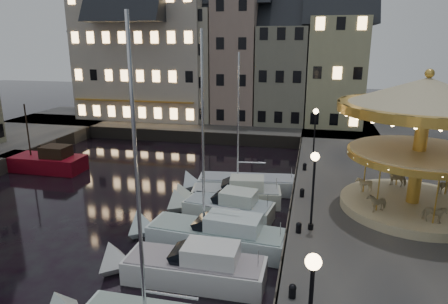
% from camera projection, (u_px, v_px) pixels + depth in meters
% --- Properties ---
extents(ground, '(160.00, 160.00, 0.00)m').
position_uv_depth(ground, '(174.00, 246.00, 21.71)').
color(ground, black).
rests_on(ground, ground).
extents(quay_east, '(16.00, 56.00, 1.30)m').
position_uv_depth(quay_east, '(425.00, 214.00, 24.21)').
color(quay_east, '#474442').
rests_on(quay_east, ground).
extents(quay_north, '(44.00, 12.00, 1.30)m').
position_uv_depth(quay_north, '(189.00, 125.00, 49.54)').
color(quay_north, '#474442').
rests_on(quay_north, ground).
extents(quaywall_e, '(0.15, 44.00, 1.30)m').
position_uv_depth(quaywall_e, '(292.00, 202.00, 25.90)').
color(quaywall_e, '#47423A').
rests_on(quaywall_e, ground).
extents(quaywall_n, '(48.00, 0.15, 1.30)m').
position_uv_depth(quaywall_n, '(190.00, 137.00, 43.48)').
color(quaywall_n, '#47423A').
rests_on(quaywall_n, ground).
extents(streetlamp_a, '(0.44, 0.44, 4.17)m').
position_uv_depth(streetlamp_a, '(311.00, 303.00, 10.65)').
color(streetlamp_a, black).
rests_on(streetlamp_a, quay_east).
extents(streetlamp_b, '(0.44, 0.44, 4.17)m').
position_uv_depth(streetlamp_b, '(314.00, 180.00, 20.05)').
color(streetlamp_b, black).
rests_on(streetlamp_b, quay_east).
extents(streetlamp_c, '(0.44, 0.44, 4.17)m').
position_uv_depth(streetlamp_c, '(315.00, 126.00, 32.73)').
color(streetlamp_c, black).
rests_on(streetlamp_c, quay_east).
extents(bollard_a, '(0.30, 0.30, 0.57)m').
position_uv_depth(bollard_a, '(292.00, 290.00, 15.18)').
color(bollard_a, black).
rests_on(bollard_a, quay_east).
extents(bollard_b, '(0.30, 0.30, 0.57)m').
position_uv_depth(bollard_b, '(299.00, 227.00, 20.35)').
color(bollard_b, black).
rests_on(bollard_b, quay_east).
extents(bollard_c, '(0.30, 0.30, 0.57)m').
position_uv_depth(bollard_c, '(302.00, 192.00, 25.05)').
color(bollard_c, black).
rests_on(bollard_c, quay_east).
extents(bollard_d, '(0.30, 0.30, 0.57)m').
position_uv_depth(bollard_d, '(305.00, 166.00, 30.22)').
color(bollard_d, black).
rests_on(bollard_d, quay_east).
extents(townhouse_na, '(5.50, 8.00, 12.80)m').
position_uv_depth(townhouse_na, '(108.00, 65.00, 51.94)').
color(townhouse_na, '#A7A18C').
rests_on(townhouse_na, quay_north).
extents(townhouse_nb, '(6.16, 8.00, 13.80)m').
position_uv_depth(townhouse_nb, '(147.00, 61.00, 50.65)').
color(townhouse_nb, '#A9A688').
rests_on(townhouse_nb, quay_north).
extents(townhouse_nc, '(6.82, 8.00, 14.80)m').
position_uv_depth(townhouse_nc, '(192.00, 58.00, 49.24)').
color(townhouse_nc, '#A8A18D').
rests_on(townhouse_nc, quay_north).
extents(townhouse_nd, '(5.50, 8.00, 15.80)m').
position_uv_depth(townhouse_nd, '(238.00, 54.00, 47.89)').
color(townhouse_nd, gray).
rests_on(townhouse_nd, quay_north).
extents(townhouse_ne, '(6.16, 8.00, 12.80)m').
position_uv_depth(townhouse_ne, '(283.00, 67.00, 47.14)').
color(townhouse_ne, slate).
rests_on(townhouse_ne, quay_north).
extents(townhouse_nf, '(6.82, 8.00, 13.80)m').
position_uv_depth(townhouse_nf, '(336.00, 63.00, 45.72)').
color(townhouse_nf, tan).
rests_on(townhouse_nf, quay_north).
extents(hotel_corner, '(17.60, 9.00, 16.80)m').
position_uv_depth(hotel_corner, '(146.00, 49.00, 50.24)').
color(hotel_corner, '#BEB3A4').
rests_on(hotel_corner, quay_north).
extents(motorboat_b, '(7.53, 2.18, 2.15)m').
position_uv_depth(motorboat_b, '(186.00, 268.00, 18.45)').
color(motorboat_b, silver).
rests_on(motorboat_b, ground).
extents(motorboat_c, '(8.64, 2.92, 11.43)m').
position_uv_depth(motorboat_c, '(210.00, 235.00, 21.54)').
color(motorboat_c, silver).
rests_on(motorboat_c, ground).
extents(motorboat_d, '(6.62, 2.96, 2.15)m').
position_uv_depth(motorboat_d, '(222.00, 208.00, 25.02)').
color(motorboat_d, silver).
rests_on(motorboat_d, ground).
extents(motorboat_e, '(7.08, 2.85, 2.15)m').
position_uv_depth(motorboat_e, '(230.00, 195.00, 27.15)').
color(motorboat_e, silver).
rests_on(motorboat_e, ground).
extents(motorboat_f, '(8.22, 2.97, 10.86)m').
position_uv_depth(motorboat_f, '(239.00, 185.00, 29.47)').
color(motorboat_f, silver).
rests_on(motorboat_f, ground).
extents(red_fishing_boat, '(7.38, 2.57, 5.91)m').
position_uv_depth(red_fishing_boat, '(44.00, 163.00, 34.22)').
color(red_fishing_boat, maroon).
rests_on(red_fishing_boat, ground).
extents(carousel, '(9.21, 9.21, 8.06)m').
position_uv_depth(carousel, '(424.00, 120.00, 21.75)').
color(carousel, tan).
rests_on(carousel, quay_east).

